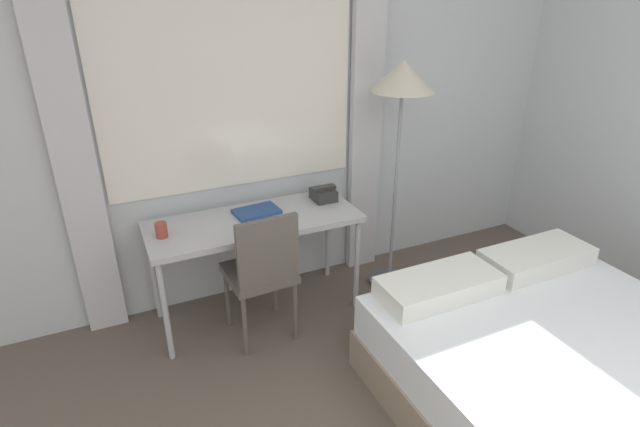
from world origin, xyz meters
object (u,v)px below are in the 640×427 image
at_px(bed, 584,391).
at_px(mug, 161,230).
at_px(desk_chair, 262,269).
at_px(desk, 254,227).
at_px(book, 257,211).
at_px(standing_lamp, 402,97).
at_px(telephone, 323,194).

height_order(bed, mug, mug).
xyz_separation_m(desk_chair, bed, (1.21, -1.38, -0.27)).
height_order(desk, book, book).
bearing_deg(book, standing_lamp, -8.30).
height_order(bed, telephone, telephone).
xyz_separation_m(desk_chair, standing_lamp, (1.09, 0.23, 0.92)).
xyz_separation_m(desk, telephone, (0.55, 0.09, 0.10)).
height_order(desk, standing_lamp, standing_lamp).
distance_m(desk, telephone, 0.56).
xyz_separation_m(bed, mug, (-1.74, 1.67, 0.52)).
xyz_separation_m(bed, telephone, (-0.61, 1.77, 0.51)).
bearing_deg(mug, standing_lamp, -2.08).
relative_size(desk_chair, mug, 9.69).
height_order(telephone, mug, telephone).
height_order(desk_chair, telephone, desk_chair).
xyz_separation_m(desk, mug, (-0.58, -0.01, 0.10)).
bearing_deg(bed, desk_chair, 131.23).
distance_m(desk, desk_chair, 0.33).
distance_m(bed, book, 2.13).
height_order(desk, desk_chair, desk_chair).
relative_size(desk_chair, telephone, 5.22).
xyz_separation_m(desk, desk_chair, (-0.05, -0.30, -0.14)).
xyz_separation_m(telephone, mug, (-1.13, -0.10, 0.00)).
bearing_deg(standing_lamp, desk_chair, -168.24).
height_order(desk, telephone, telephone).
bearing_deg(desk, desk_chair, -100.24).
xyz_separation_m(desk_chair, telephone, (0.60, 0.39, 0.25)).
relative_size(bed, book, 6.20).
xyz_separation_m(bed, book, (-1.11, 1.76, 0.48)).
bearing_deg(telephone, desk, -170.20).
relative_size(desk, book, 4.46).
relative_size(standing_lamp, mug, 17.85).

